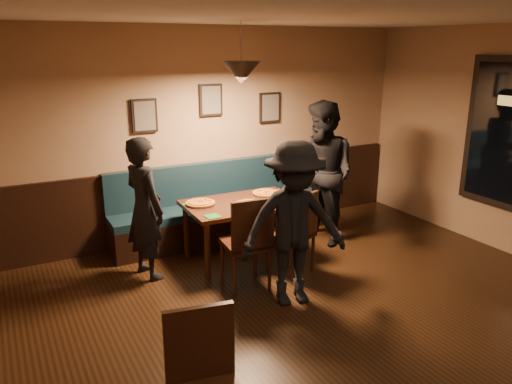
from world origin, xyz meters
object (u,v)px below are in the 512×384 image
Objects in this scene: chair_near_right at (291,232)px; tabasco_bottle at (279,193)px; booth_bench at (221,203)px; diner_right at (323,174)px; diner_left at (145,208)px; soda_glass at (299,194)px; dining_table at (242,231)px; chair_near_left at (245,241)px; diner_front at (294,225)px.

chair_near_right is 7.77× the size of tabasco_bottle.
booth_bench is 0.95m from tabasco_bottle.
diner_right reaches higher than chair_near_right.
booth_bench is 3.06× the size of chair_near_right.
booth_bench is at bearing -76.29° from diner_left.
booth_bench reaches higher than chair_near_right.
tabasco_bottle is at bearing 124.61° from soda_glass.
dining_table is 1.30× the size of chair_near_left.
diner_front is at bearing -139.28° from chair_near_right.
chair_near_right is at bearing -62.99° from diner_right.
chair_near_right is at bearing -129.55° from diner_left.
tabasco_bottle is (0.79, 0.63, 0.27)m from chair_near_left.
booth_bench is at bearing 118.17° from tabasco_bottle.
chair_near_left is 0.68m from diner_front.
tabasco_bottle is (1.65, -0.14, -0.01)m from diner_left.
diner_right is 0.61m from soda_glass.
diner_right is (0.86, 0.59, 0.45)m from chair_near_right.
tabasco_bottle is at bearing -109.46° from diner_left.
diner_front is at bearing -114.15° from tabasco_bottle.
chair_near_right is at bearing 72.23° from diner_front.
diner_left reaches higher than soda_glass.
tabasco_bottle is at bearing 54.15° from chair_near_right.
tabasco_bottle is (-0.15, 0.22, -0.02)m from soda_glass.
diner_left is at bearing 176.86° from dining_table.
dining_table is 0.65m from tabasco_bottle.
diner_front is 13.32× the size of tabasco_bottle.
soda_glass is at bearing 26.79° from chair_near_right.
diner_right reaches higher than booth_bench.
chair_near_right is (0.26, -1.35, -0.01)m from booth_bench.
booth_bench is 18.04× the size of soda_glass.
chair_near_right is 0.79m from diner_front.
chair_near_right is (0.32, -0.59, 0.13)m from dining_table.
tabasco_bottle reaches higher than dining_table.
booth_bench is 2.87× the size of chair_near_left.
tabasco_bottle is at bearing -61.83° from booth_bench.
chair_near_left is 6.29× the size of soda_glass.
chair_near_right is 0.61× the size of diner_left.
diner_right is (1.12, -0.76, 0.44)m from booth_bench.
soda_glass is (1.80, -0.36, 0.01)m from diner_left.
chair_near_left is 0.62× the size of diner_front.
chair_near_right is 1.67m from diner_left.
chair_near_left is 1.07× the size of chair_near_right.
diner_left is at bearing 168.79° from soda_glass.
dining_table is 1.25m from diner_left.
booth_bench is 1.22m from soda_glass.
diner_left reaches higher than dining_table.
booth_bench is 1.79× the size of diner_front.
chair_near_left reaches higher than tabasco_bottle.
tabasco_bottle is (0.43, -0.80, 0.29)m from booth_bench.
dining_table is at bearing -109.40° from diner_left.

